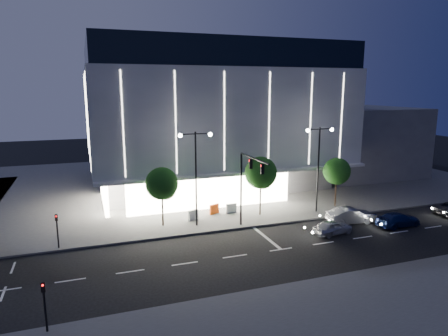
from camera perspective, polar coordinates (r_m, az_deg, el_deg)
name	(u,v)px	position (r m, az deg, el deg)	size (l,w,h in m)	color
ground	(251,246)	(33.78, 3.88, -11.04)	(160.00, 160.00, 0.00)	black
sidewalk_museum	(217,179)	(56.92, -1.02, -1.62)	(70.00, 40.00, 0.15)	#474747
sidewalk_near	(409,308)	(27.30, 24.88, -17.70)	(70.00, 10.00, 0.15)	#474747
museum	(206,116)	(53.36, -2.55, 7.50)	(30.00, 25.80, 18.00)	#4C4C51
annex_building	(343,139)	(65.67, 16.68, 4.01)	(16.00, 20.00, 10.00)	#4C4C51
traffic_mast	(247,178)	(35.57, 3.35, -1.38)	(0.33, 5.89, 7.07)	black
street_lamp_west	(196,165)	(36.57, -4.05, 0.45)	(3.16, 0.36, 9.00)	black
street_lamp_east	(319,157)	(41.86, 13.38, 1.56)	(3.16, 0.36, 9.00)	black
ped_signal_far	(57,227)	(35.01, -22.73, -7.82)	(0.22, 0.24, 3.00)	black
ped_signal_near	(44,301)	(23.96, -24.27, -16.98)	(0.22, 0.24, 3.00)	black
tree_left	(162,185)	(37.31, -8.83, -2.46)	(3.02, 3.02, 5.72)	black
tree_mid	(261,174)	(40.21, 5.29, -0.93)	(3.25, 3.25, 6.15)	black
tree_right	(337,173)	(44.75, 15.82, -0.64)	(2.91, 2.91, 5.51)	black
car_lead	(333,227)	(37.29, 15.28, -8.17)	(1.53, 3.80, 1.29)	#A7A9AF
car_second	(351,216)	(40.62, 17.70, -6.49)	(1.65, 4.74, 1.56)	#97989E
car_third	(398,220)	(41.38, 23.61, -6.77)	(1.85, 4.56, 1.32)	navy
barrier_b	(193,215)	(39.46, -4.44, -6.70)	(1.10, 0.25, 1.00)	white
barrier_c	(214,209)	(41.20, -1.40, -5.88)	(1.10, 0.25, 1.00)	#FD4D0E
barrier_d	(231,208)	(41.43, 1.05, -5.78)	(1.10, 0.25, 1.00)	white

